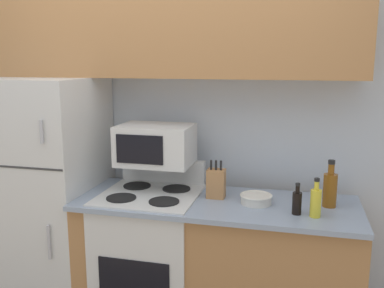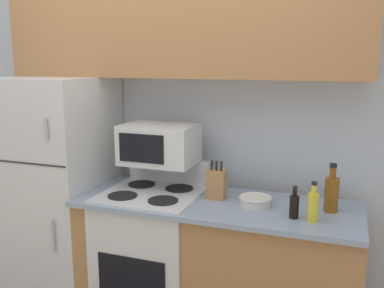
{
  "view_description": "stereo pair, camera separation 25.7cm",
  "coord_description": "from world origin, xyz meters",
  "px_view_note": "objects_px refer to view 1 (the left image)",
  "views": [
    {
      "loc": [
        0.82,
        -2.18,
        1.75
      ],
      "look_at": [
        0.2,
        0.27,
        1.25
      ],
      "focal_mm": 40.0,
      "sensor_mm": 36.0,
      "label": 1
    },
    {
      "loc": [
        1.06,
        -2.1,
        1.75
      ],
      "look_at": [
        0.2,
        0.27,
        1.25
      ],
      "focal_mm": 40.0,
      "sensor_mm": 36.0,
      "label": 2
    }
  ],
  "objects_px": {
    "knife_block": "(216,183)",
    "refrigerator": "(49,196)",
    "bottle_soy_sauce": "(297,202)",
    "bowl": "(256,199)",
    "stove": "(151,258)",
    "bottle_whiskey": "(330,188)",
    "bottle_cooking_spray": "(316,202)",
    "microwave": "(156,145)"
  },
  "relations": [
    {
      "from": "refrigerator",
      "to": "knife_block",
      "type": "bearing_deg",
      "value": -0.23
    },
    {
      "from": "bottle_whiskey",
      "to": "bottle_soy_sauce",
      "type": "xyz_separation_m",
      "value": [
        -0.18,
        -0.18,
        -0.04
      ]
    },
    {
      "from": "bowl",
      "to": "refrigerator",
      "type": "bearing_deg",
      "value": 177.62
    },
    {
      "from": "stove",
      "to": "bottle_whiskey",
      "type": "xyz_separation_m",
      "value": [
        1.1,
        0.06,
        0.54
      ]
    },
    {
      "from": "refrigerator",
      "to": "bowl",
      "type": "relative_size",
      "value": 8.42
    },
    {
      "from": "refrigerator",
      "to": "bowl",
      "type": "xyz_separation_m",
      "value": [
        1.45,
        -0.06,
        0.12
      ]
    },
    {
      "from": "bottle_cooking_spray",
      "to": "knife_block",
      "type": "bearing_deg",
      "value": 161.71
    },
    {
      "from": "bottle_whiskey",
      "to": "refrigerator",
      "type": "bearing_deg",
      "value": 179.84
    },
    {
      "from": "refrigerator",
      "to": "stove",
      "type": "distance_m",
      "value": 0.85
    },
    {
      "from": "microwave",
      "to": "bottle_soy_sauce",
      "type": "xyz_separation_m",
      "value": [
        0.91,
        -0.25,
        -0.23
      ]
    },
    {
      "from": "bottle_cooking_spray",
      "to": "microwave",
      "type": "bearing_deg",
      "value": 165.34
    },
    {
      "from": "bowl",
      "to": "bottle_soy_sauce",
      "type": "distance_m",
      "value": 0.27
    },
    {
      "from": "knife_block",
      "to": "stove",
      "type": "bearing_deg",
      "value": -172.42
    },
    {
      "from": "stove",
      "to": "bowl",
      "type": "bearing_deg",
      "value": 0.03
    },
    {
      "from": "bowl",
      "to": "bottle_whiskey",
      "type": "relative_size",
      "value": 0.69
    },
    {
      "from": "bottle_soy_sauce",
      "to": "bottle_cooking_spray",
      "type": "xyz_separation_m",
      "value": [
        0.1,
        -0.02,
        0.02
      ]
    },
    {
      "from": "bowl",
      "to": "bottle_whiskey",
      "type": "distance_m",
      "value": 0.43
    },
    {
      "from": "microwave",
      "to": "bottle_soy_sauce",
      "type": "height_order",
      "value": "microwave"
    },
    {
      "from": "microwave",
      "to": "knife_block",
      "type": "distance_m",
      "value": 0.47
    },
    {
      "from": "microwave",
      "to": "knife_block",
      "type": "bearing_deg",
      "value": -9.3
    },
    {
      "from": "bowl",
      "to": "knife_block",
      "type": "bearing_deg",
      "value": 167.8
    },
    {
      "from": "stove",
      "to": "microwave",
      "type": "relative_size",
      "value": 2.25
    },
    {
      "from": "knife_block",
      "to": "bottle_whiskey",
      "type": "distance_m",
      "value": 0.68
    },
    {
      "from": "bottle_cooking_spray",
      "to": "bottle_whiskey",
      "type": "bearing_deg",
      "value": 66.57
    },
    {
      "from": "knife_block",
      "to": "bowl",
      "type": "distance_m",
      "value": 0.27
    },
    {
      "from": "refrigerator",
      "to": "stove",
      "type": "relative_size",
      "value": 1.52
    },
    {
      "from": "bottle_soy_sauce",
      "to": "bowl",
      "type": "bearing_deg",
      "value": 152.58
    },
    {
      "from": "refrigerator",
      "to": "bottle_soy_sauce",
      "type": "distance_m",
      "value": 1.7
    },
    {
      "from": "bottle_soy_sauce",
      "to": "bottle_cooking_spray",
      "type": "distance_m",
      "value": 0.1
    },
    {
      "from": "stove",
      "to": "bottle_cooking_spray",
      "type": "bearing_deg",
      "value": -7.91
    },
    {
      "from": "refrigerator",
      "to": "bottle_soy_sauce",
      "type": "bearing_deg",
      "value": -6.22
    },
    {
      "from": "knife_block",
      "to": "bottle_cooking_spray",
      "type": "distance_m",
      "value": 0.62
    },
    {
      "from": "refrigerator",
      "to": "bottle_soy_sauce",
      "type": "xyz_separation_m",
      "value": [
        1.69,
        -0.18,
        0.16
      ]
    },
    {
      "from": "bottle_whiskey",
      "to": "bottle_soy_sauce",
      "type": "bearing_deg",
      "value": -135.87
    },
    {
      "from": "microwave",
      "to": "bottle_cooking_spray",
      "type": "height_order",
      "value": "microwave"
    },
    {
      "from": "stove",
      "to": "knife_block",
      "type": "height_order",
      "value": "knife_block"
    },
    {
      "from": "bottle_whiskey",
      "to": "bottle_cooking_spray",
      "type": "height_order",
      "value": "bottle_whiskey"
    },
    {
      "from": "refrigerator",
      "to": "bottle_whiskey",
      "type": "distance_m",
      "value": 1.88
    },
    {
      "from": "stove",
      "to": "microwave",
      "type": "xyz_separation_m",
      "value": [
        0.0,
        0.12,
        0.74
      ]
    },
    {
      "from": "knife_block",
      "to": "bottle_whiskey",
      "type": "relative_size",
      "value": 0.86
    },
    {
      "from": "knife_block",
      "to": "refrigerator",
      "type": "bearing_deg",
      "value": 179.77
    },
    {
      "from": "knife_block",
      "to": "bottle_soy_sauce",
      "type": "bearing_deg",
      "value": -19.91
    }
  ]
}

